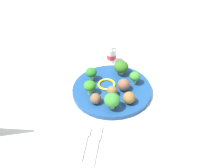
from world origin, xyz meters
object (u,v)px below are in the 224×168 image
meatball_back_right (124,84)px  napkin (90,145)px  broccoli_floret_back_left (112,100)px  fork (84,141)px  pepper_ring_back_right (107,84)px  meatball_front_left (96,99)px  plate (112,90)px  broccoli_floret_near_rim (90,86)px  meatball_far_rim (112,91)px  meatball_mid_left (129,98)px  broccoli_floret_front_left (135,77)px  knife (97,143)px  yogurt_bottle (111,55)px  broccoli_floret_front_right (121,67)px  broccoli_floret_mid_left (91,73)px

meatball_back_right → napkin: (-0.25, 0.07, -0.03)m
broccoli_floret_back_left → fork: 0.16m
meatball_back_right → pepper_ring_back_right: meatball_back_right is taller
pepper_ring_back_right → napkin: pepper_ring_back_right is taller
meatball_front_left → pepper_ring_back_right: 0.10m
plate → broccoli_floret_back_left: (-0.10, -0.01, 0.04)m
plate → broccoli_floret_near_rim: (-0.04, 0.07, 0.04)m
meatball_far_rim → meatball_back_right: bearing=-43.0°
plate → fork: plate is taller
meatball_front_left → pepper_ring_back_right: meatball_front_left is taller
meatball_mid_left → meatball_front_left: size_ratio=1.13×
broccoli_floret_front_left → knife: (-0.28, 0.08, -0.04)m
broccoli_floret_back_left → pepper_ring_back_right: (0.11, 0.04, -0.03)m
plate → broccoli_floret_front_left: broccoli_floret_front_left is taller
broccoli_floret_back_left → knife: broccoli_floret_back_left is taller
broccoli_floret_front_left → yogurt_bottle: (0.14, 0.11, -0.01)m
broccoli_floret_front_right → meatball_back_right: bearing=-166.9°
broccoli_floret_back_left → napkin: size_ratio=0.33×
broccoli_floret_front_right → meatball_back_right: broccoli_floret_front_right is taller
meatball_far_rim → fork: 0.21m
broccoli_floret_mid_left → knife: 0.29m
plate → meatball_far_rim: 0.04m
broccoli_floret_near_rim → yogurt_bottle: bearing=-10.5°
broccoli_floret_near_rim → meatball_far_rim: 0.08m
knife → napkin: bearing=114.7°
broccoli_floret_front_left → broccoli_floret_near_rim: broccoli_floret_near_rim is taller
broccoli_floret_front_right → broccoli_floret_mid_left: bearing=117.6°
pepper_ring_back_right → napkin: 0.26m
knife → yogurt_bottle: bearing=2.8°
broccoli_floret_near_rim → napkin: (-0.21, -0.04, -0.05)m
yogurt_bottle → broccoli_floret_front_left: bearing=-142.9°
broccoli_floret_front_right → yogurt_bottle: (0.09, 0.05, -0.01)m
broccoli_floret_front_right → meatball_front_left: 0.18m
plate → meatball_front_left: (-0.08, 0.04, 0.03)m
broccoli_floret_near_rim → meatball_mid_left: 0.14m
broccoli_floret_near_rim → meatball_far_rim: bearing=-87.8°
broccoli_floret_front_right → napkin: broccoli_floret_front_right is taller
broccoli_floret_front_right → meatball_far_rim: size_ratio=1.50×
meatball_front_left → yogurt_bottle: bearing=-2.8°
broccoli_floret_front_left → meatball_front_left: bearing=135.8°
plate → broccoli_floret_near_rim: size_ratio=5.48×
broccoli_floret_near_rim → knife: size_ratio=0.35×
broccoli_floret_front_right → meatball_back_right: 0.09m
broccoli_floret_near_rim → yogurt_bottle: 0.22m
meatball_back_right → meatball_far_rim: 0.05m
meatball_front_left → fork: bearing=179.0°
broccoli_floret_front_left → broccoli_floret_front_right: (0.05, 0.05, 0.00)m
broccoli_floret_near_rim → meatball_back_right: size_ratio=1.19×
broccoli_floret_mid_left → meatball_back_right: size_ratio=1.20×
broccoli_floret_front_right → pepper_ring_back_right: size_ratio=0.85×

